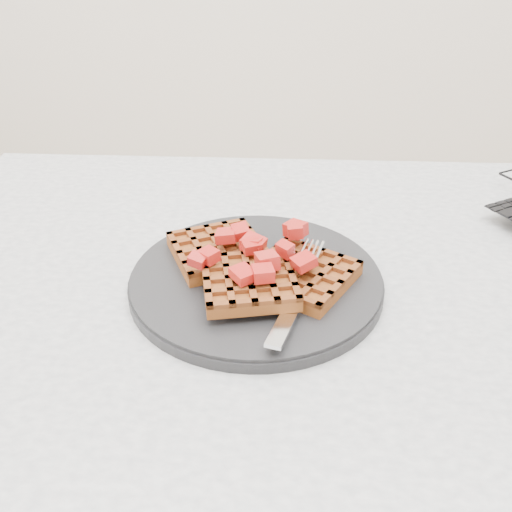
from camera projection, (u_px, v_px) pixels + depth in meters
The scene contains 5 objects.
table at pixel (380, 383), 0.67m from camera, with size 1.20×0.80×0.75m.
plate at pixel (256, 280), 0.64m from camera, with size 0.28×0.28×0.02m, color black.
waffles at pixel (256, 268), 0.62m from camera, with size 0.23×0.20×0.03m.
strawberry_pile at pixel (256, 245), 0.61m from camera, with size 0.15×0.15×0.02m, color #950A08, non-canonical shape.
fork at pixel (299, 291), 0.59m from camera, with size 0.02×0.18×0.02m, color silver, non-canonical shape.
Camera 1 is at (-0.12, -0.50, 1.12)m, focal length 40.00 mm.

